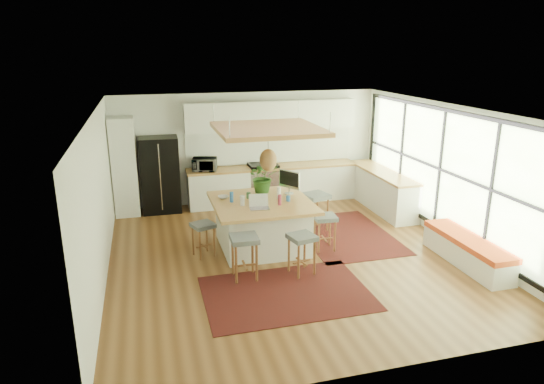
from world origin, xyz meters
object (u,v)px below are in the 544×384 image
object	(u,v)px
stool_right_front	(325,232)
stool_right_back	(316,214)
microwave	(205,163)
island_plant	(263,180)
island	(262,224)
stool_left_side	(203,238)
stool_near_right	(302,254)
monitor	(289,181)
fridge	(160,173)
stool_near_left	(245,259)
laptop	(259,202)

from	to	relation	value
stool_right_front	stool_right_back	xyz separation A→B (m)	(0.19, 1.01, 0.00)
microwave	island_plant	world-z (taller)	island_plant
island	stool_left_side	size ratio (longest dim) A/B	2.88
stool_near_right	island_plant	size ratio (longest dim) A/B	1.08
stool_near_right	monitor	xyz separation A→B (m)	(0.27, 1.61, 0.83)
fridge	stool_right_front	world-z (taller)	fridge
stool_near_left	stool_right_back	distance (m)	2.62
stool_right_front	monitor	distance (m)	1.22
fridge	laptop	bearing A→B (deg)	-61.17
laptop	monitor	world-z (taller)	monitor
stool_right_front	microwave	bearing A→B (deg)	121.19
stool_right_back	island_plant	bearing A→B (deg)	-179.15
stool_left_side	island_plant	xyz separation A→B (m)	(1.31, 0.69, 0.83)
fridge	microwave	distance (m)	1.06
stool_left_side	laptop	distance (m)	1.25
island	stool_right_front	bearing A→B (deg)	-20.80
stool_near_left	stool_near_right	xyz separation A→B (m)	(0.98, -0.08, 0.00)
island_plant	stool_left_side	bearing A→B (deg)	-152.24
island	laptop	xyz separation A→B (m)	(-0.14, -0.41, 0.58)
stool_left_side	microwave	world-z (taller)	microwave
stool_right_back	monitor	world-z (taller)	monitor
stool_near_left	stool_right_front	world-z (taller)	stool_near_left
monitor	stool_near_left	bearing A→B (deg)	-72.21
stool_left_side	microwave	xyz separation A→B (m)	(0.41, 2.77, 0.76)
stool_left_side	laptop	bearing A→B (deg)	-16.17
fridge	stool_near_right	size ratio (longest dim) A/B	2.51
stool_left_side	fridge	bearing A→B (deg)	102.51
stool_right_front	island_plant	distance (m)	1.61
island	island_plant	distance (m)	0.93
island	island_plant	xyz separation A→B (m)	(0.17, 0.57, 0.72)
fridge	stool_left_side	distance (m)	2.95
island	monitor	size ratio (longest dim) A/B	3.57
stool_near_left	microwave	size ratio (longest dim) A/B	1.36
stool_left_side	laptop	size ratio (longest dim) A/B	1.72
stool_near_right	microwave	world-z (taller)	microwave
stool_near_right	microwave	xyz separation A→B (m)	(-1.11, 3.94, 0.76)
island	microwave	distance (m)	2.82
stool_near_left	microwave	distance (m)	3.94
stool_near_left	laptop	xyz separation A→B (m)	(0.45, 0.80, 0.70)
stool_near_right	stool_left_side	xyz separation A→B (m)	(-1.52, 1.16, 0.00)
stool_near_right	stool_right_back	distance (m)	2.09
stool_right_front	stool_right_back	world-z (taller)	stool_right_back
island	stool_right_back	world-z (taller)	island
stool_right_front	stool_left_side	bearing A→B (deg)	172.39
fridge	stool_right_front	bearing A→B (deg)	-45.96
stool_right_back	stool_right_front	bearing A→B (deg)	-100.57
laptop	island_plant	distance (m)	1.04
stool_right_front	monitor	world-z (taller)	monitor
stool_near_right	stool_right_front	bearing A→B (deg)	49.04
microwave	island_plant	distance (m)	2.27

